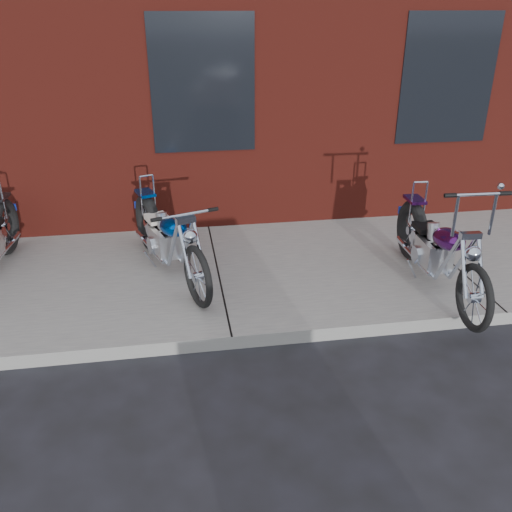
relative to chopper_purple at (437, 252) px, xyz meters
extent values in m
plane|color=#2A2932|center=(-2.47, -0.71, -0.59)|extent=(120.00, 120.00, 0.00)
cube|color=gray|center=(-2.47, 0.79, -0.52)|extent=(22.00, 3.00, 0.15)
torus|color=black|center=(0.03, 0.62, -0.05)|extent=(0.19, 0.79, 0.78)
torus|color=black|center=(-0.05, -1.08, -0.09)|extent=(0.11, 0.71, 0.70)
cube|color=#ADADAD|center=(0.00, -0.07, -0.06)|extent=(0.32, 0.45, 0.33)
ellipsoid|color=#4B145E|center=(-0.02, -0.37, 0.25)|extent=(0.31, 0.61, 0.33)
cube|color=black|center=(0.01, 0.21, 0.15)|extent=(0.27, 0.31, 0.07)
cylinder|color=silver|center=(-0.04, -0.94, 0.20)|extent=(0.06, 0.32, 0.58)
cylinder|color=silver|center=(-0.04, -0.81, 0.91)|extent=(0.60, 0.06, 0.03)
cylinder|color=silver|center=(0.02, 0.54, 0.36)|extent=(0.02, 0.02, 0.52)
cylinder|color=silver|center=(0.14, 0.16, -0.20)|extent=(0.10, 0.98, 0.05)
torus|color=black|center=(-3.26, 1.43, -0.05)|extent=(0.40, 0.78, 0.78)
torus|color=black|center=(-2.70, -0.17, -0.09)|extent=(0.30, 0.69, 0.70)
cube|color=#ADADAD|center=(-3.04, 0.78, -0.06)|extent=(0.43, 0.51, 0.32)
ellipsoid|color=#0041AF|center=(-2.94, 0.50, 0.25)|extent=(0.46, 0.65, 0.33)
cube|color=silver|center=(-3.13, 1.05, 0.15)|extent=(0.34, 0.37, 0.06)
cylinder|color=silver|center=(-2.75, -0.04, 0.19)|extent=(0.14, 0.31, 0.58)
cylinder|color=silver|center=(-2.79, 0.09, 0.54)|extent=(0.57, 0.23, 0.03)
cylinder|color=silver|center=(-3.23, 1.35, 0.36)|extent=(0.03, 0.03, 0.52)
cylinder|color=silver|center=(-2.99, 1.05, -0.20)|extent=(0.37, 0.94, 0.05)
torus|color=black|center=(-5.19, 1.62, -0.06)|extent=(0.22, 0.76, 0.75)
cylinder|color=silver|center=(-5.11, 1.17, -0.21)|extent=(0.14, 0.94, 0.05)
camera|label=1|loc=(-2.95, -5.26, 2.59)|focal=38.00mm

